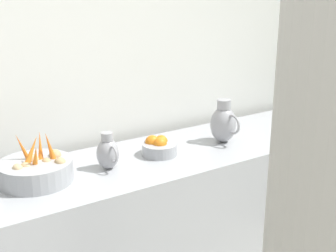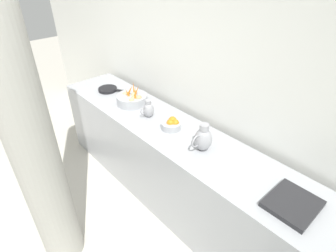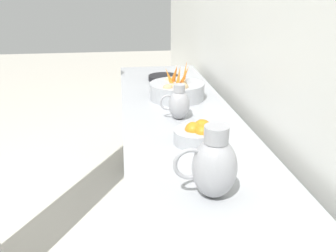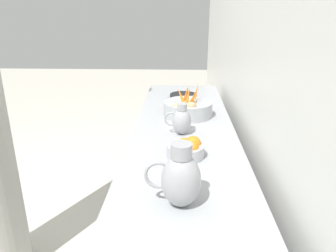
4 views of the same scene
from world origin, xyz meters
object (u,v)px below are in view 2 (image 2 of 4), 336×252
(vegetable_colander, at_px, (132,99))
(skillet_on_counter, at_px, (108,89))
(metal_pitcher_short, at_px, (148,109))
(metal_pitcher_tall, at_px, (203,139))
(orange_bowl, at_px, (172,124))
(support_column, at_px, (19,107))

(vegetable_colander, distance_m, skillet_on_counter, 0.47)
(metal_pitcher_short, bearing_deg, vegetable_colander, -97.33)
(metal_pitcher_tall, bearing_deg, metal_pitcher_short, -90.29)
(orange_bowl, height_order, metal_pitcher_short, metal_pitcher_short)
(vegetable_colander, relative_size, support_column, 0.11)
(skillet_on_counter, bearing_deg, support_column, 39.29)
(skillet_on_counter, xyz_separation_m, support_column, (1.17, 0.96, 0.57))
(vegetable_colander, distance_m, metal_pitcher_tall, 1.09)
(orange_bowl, height_order, metal_pitcher_tall, metal_pitcher_tall)
(support_column, bearing_deg, orange_bowl, 171.64)
(metal_pitcher_tall, relative_size, support_column, 0.08)
(vegetable_colander, bearing_deg, metal_pitcher_tall, 87.46)
(metal_pitcher_tall, distance_m, skillet_on_counter, 1.56)
(skillet_on_counter, bearing_deg, metal_pitcher_short, 88.63)
(orange_bowl, xyz_separation_m, skillet_on_counter, (0.01, -1.13, -0.03))
(orange_bowl, relative_size, support_column, 0.06)
(metal_pitcher_tall, bearing_deg, orange_bowl, -94.45)
(orange_bowl, distance_m, metal_pitcher_short, 0.32)
(vegetable_colander, height_order, metal_pitcher_tall, metal_pitcher_tall)
(metal_pitcher_short, relative_size, skillet_on_counter, 0.55)
(vegetable_colander, bearing_deg, skillet_on_counter, -86.93)
(vegetable_colander, relative_size, metal_pitcher_tall, 1.34)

